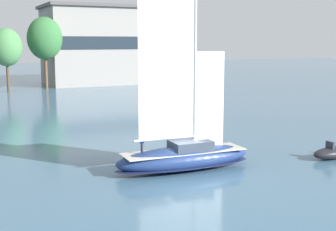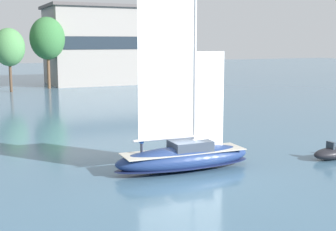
# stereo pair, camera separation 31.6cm
# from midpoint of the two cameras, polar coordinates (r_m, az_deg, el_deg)

# --- Properties ---
(ground_plane) EXTENTS (400.00, 400.00, 0.00)m
(ground_plane) POSITION_cam_midpoint_polar(r_m,az_deg,el_deg) (37.85, 2.16, -6.65)
(ground_plane) COLOR #42667F
(waterfront_building) EXTENTS (30.19, 18.41, 18.76)m
(waterfront_building) POSITION_cam_midpoint_polar(r_m,az_deg,el_deg) (117.94, -7.20, 8.54)
(waterfront_building) COLOR gray
(waterfront_building) RESTS_ON ground
(tree_shore_left) EXTENTS (7.54, 7.54, 15.53)m
(tree_shore_left) POSITION_cam_midpoint_polar(r_m,az_deg,el_deg) (106.13, -14.42, 9.08)
(tree_shore_left) COLOR brown
(tree_shore_left) RESTS_ON ground
(tree_shore_right) EXTENTS (6.29, 6.29, 12.95)m
(tree_shore_right) POSITION_cam_midpoint_polar(r_m,az_deg,el_deg) (100.71, -18.72, 7.88)
(tree_shore_right) COLOR #4C3828
(tree_shore_right) RESTS_ON ground
(sailboat_main) EXTENTS (11.67, 3.63, 15.88)m
(sailboat_main) POSITION_cam_midpoint_polar(r_m,az_deg,el_deg) (37.54, 2.20, -4.84)
(sailboat_main) COLOR navy
(sailboat_main) RESTS_ON ground
(sailboat_moored_near_marina) EXTENTS (6.20, 5.60, 9.02)m
(sailboat_moored_near_marina) POSITION_cam_midpoint_polar(r_m,az_deg,el_deg) (91.47, 1.07, 2.98)
(sailboat_moored_near_marina) COLOR white
(sailboat_moored_near_marina) RESTS_ON ground
(motor_tender) EXTENTS (4.44, 1.86, 1.69)m
(motor_tender) POSITION_cam_midpoint_polar(r_m,az_deg,el_deg) (43.72, 19.78, -4.31)
(motor_tender) COLOR black
(motor_tender) RESTS_ON ground
(channel_buoy) EXTENTS (0.93, 0.93, 1.71)m
(channel_buoy) POSITION_cam_midpoint_polar(r_m,az_deg,el_deg) (58.89, 5.31, -0.36)
(channel_buoy) COLOR green
(channel_buoy) RESTS_ON ground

